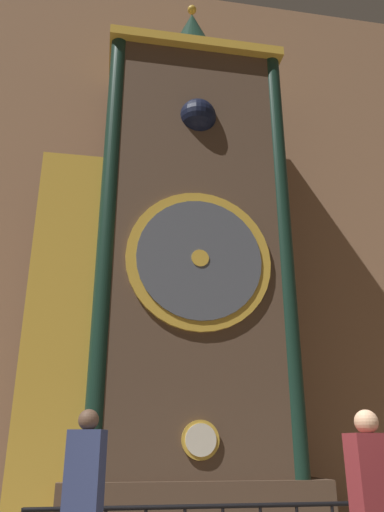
# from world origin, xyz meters

# --- Properties ---
(cathedral_back_wall) EXTENTS (24.00, 0.32, 12.36)m
(cathedral_back_wall) POSITION_xyz_m (-0.09, 6.22, 6.17)
(cathedral_back_wall) COLOR #936B4C
(cathedral_back_wall) RESTS_ON ground_plane
(clock_tower) EXTENTS (4.71, 1.79, 10.73)m
(clock_tower) POSITION_xyz_m (-0.24, 4.88, 4.44)
(clock_tower) COLOR brown
(clock_tower) RESTS_ON ground_plane
(visitor_near) EXTENTS (0.39, 0.32, 1.85)m
(visitor_near) POSITION_xyz_m (-1.48, 1.82, 1.11)
(visitor_near) COLOR #1B213A
(visitor_near) RESTS_ON ground_plane
(visitor_far) EXTENTS (0.36, 0.25, 1.78)m
(visitor_far) POSITION_xyz_m (0.77, 0.54, 1.07)
(visitor_far) COLOR #461518
(visitor_far) RESTS_ON ground_plane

